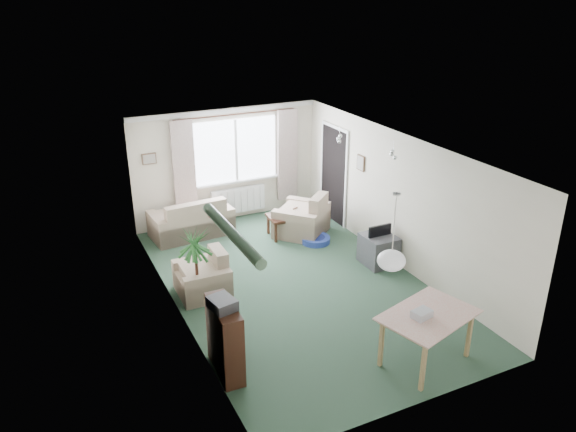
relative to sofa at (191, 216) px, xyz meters
name	(u,v)px	position (x,y,z in m)	size (l,w,h in m)	color
ground	(296,285)	(0.98, -2.75, -0.40)	(6.50, 6.50, 0.00)	#284332
window	(236,150)	(1.18, 0.48, 1.10)	(1.80, 0.03, 1.30)	white
curtain_rod	(236,114)	(1.18, 0.40, 1.87)	(2.60, 0.03, 0.03)	black
curtain_left	(184,169)	(0.03, 0.38, 0.87)	(0.45, 0.08, 2.00)	beige
curtain_right	(287,155)	(2.33, 0.38, 0.87)	(0.45, 0.08, 2.00)	beige
radiator	(238,200)	(1.18, 0.44, 0.00)	(1.20, 0.10, 0.55)	white
doorway	(334,175)	(2.97, -0.55, 0.60)	(0.03, 0.95, 2.00)	black
pendant_lamp	(391,261)	(1.18, -5.05, 1.08)	(0.36, 0.36, 0.36)	white
tinsel_garland	(232,233)	(-0.94, -5.05, 1.88)	(1.60, 1.60, 0.12)	#196626
bauble_cluster_a	(339,136)	(2.28, -1.85, 1.82)	(0.20, 0.20, 0.20)	silver
bauble_cluster_b	(393,151)	(2.58, -3.05, 1.82)	(0.20, 0.20, 0.20)	silver
wall_picture_back	(149,159)	(-0.62, 0.48, 1.15)	(0.28, 0.03, 0.22)	brown
wall_picture_right	(361,163)	(2.96, -1.55, 1.15)	(0.03, 0.24, 0.30)	brown
sofa	(191,216)	(0.00, 0.00, 0.00)	(1.59, 0.84, 0.79)	#B9AB8C
armchair_corner	(301,214)	(2.03, -0.92, 0.04)	(0.97, 0.92, 0.87)	beige
armchair_left	(202,273)	(-0.52, -2.33, -0.02)	(0.83, 0.79, 0.74)	beige
coffee_table	(292,225)	(1.83, -0.88, -0.18)	(0.97, 0.54, 0.44)	black
photo_frame	(295,211)	(1.88, -0.93, 0.12)	(0.12, 0.02, 0.16)	brown
bookshelf	(225,339)	(-0.86, -4.39, 0.10)	(0.27, 0.81, 1.00)	black
hifi_box	(222,304)	(-0.89, -4.45, 0.67)	(0.28, 0.35, 0.14)	#39383D
houseplant	(197,267)	(-0.67, -2.59, 0.25)	(0.55, 0.55, 1.28)	#226530
dining_table	(426,338)	(1.62, -5.35, -0.04)	(1.14, 0.76, 0.71)	tan
gift_box	(422,315)	(1.49, -5.37, 0.38)	(0.25, 0.18, 0.12)	#B7B7C2
tv_cube	(379,250)	(2.68, -2.70, -0.12)	(0.55, 0.60, 0.55)	#38373C
pet_bed	(315,240)	(2.08, -1.41, -0.34)	(0.57, 0.57, 0.11)	navy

